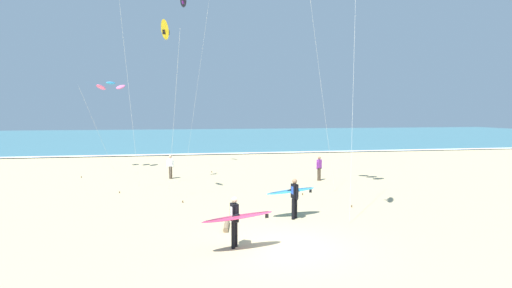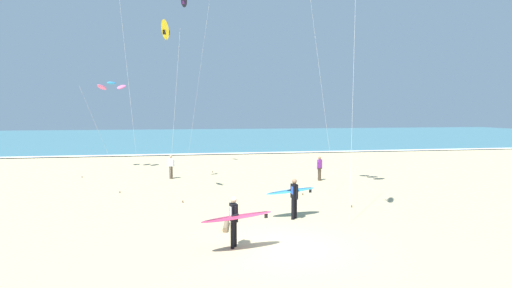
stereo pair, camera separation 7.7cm
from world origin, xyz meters
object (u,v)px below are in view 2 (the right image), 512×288
surfer_lead (235,218)px  surfer_trailing (292,193)px  kite_delta_charcoal_mid (185,2)px  driftwood_log (226,225)px  bystander_purple_top (320,168)px  bystander_white_top (171,167)px  kite_delta_golden_near (166,31)px  kite_arc_cobalt_high (111,86)px

surfer_lead → surfer_trailing: same height
kite_delta_charcoal_mid → driftwood_log: size_ratio=10.61×
bystander_purple_top → bystander_white_top: 9.87m
kite_delta_charcoal_mid → driftwood_log: (1.36, -17.84, -13.02)m
surfer_lead → bystander_purple_top: surfer_lead is taller
kite_delta_golden_near → bystander_white_top: bearing=90.7°
kite_delta_charcoal_mid → bystander_white_top: kite_delta_charcoal_mid is taller
bystander_purple_top → bystander_white_top: same height
kite_arc_cobalt_high → driftwood_log: 19.91m
bystander_purple_top → kite_delta_golden_near: bearing=-161.8°
surfer_lead → kite_delta_charcoal_mid: bearing=94.0°
surfer_trailing → driftwood_log: bearing=-161.3°
driftwood_log → kite_delta_charcoal_mid: bearing=94.3°
surfer_trailing → kite_arc_cobalt_high: bearing=121.0°
surfer_lead → driftwood_log: 2.65m
kite_delta_charcoal_mid → driftwood_log: 22.13m
surfer_trailing → kite_arc_cobalt_high: (-9.95, 16.52, 5.41)m
kite_delta_golden_near → surfer_trailing: bearing=-46.1°
surfer_lead → kite_delta_golden_near: 12.04m
surfer_trailing → kite_arc_cobalt_high: kite_arc_cobalt_high is taller
kite_delta_charcoal_mid → bystander_white_top: bearing=-100.8°
driftwood_log → surfer_lead: bearing=-88.7°
kite_arc_cobalt_high → bystander_purple_top: bearing=-29.2°
kite_delta_golden_near → driftwood_log: (2.40, -6.51, -8.59)m
kite_delta_golden_near → kite_arc_cobalt_high: bearing=112.8°
kite_delta_charcoal_mid → kite_arc_cobalt_high: size_ratio=2.02×
kite_delta_golden_near → kite_arc_cobalt_high: 12.14m
surfer_trailing → kite_delta_golden_near: (-5.32, 5.52, 7.64)m
kite_arc_cobalt_high → surfer_trailing: bearing=-59.0°
kite_arc_cobalt_high → driftwood_log: (7.03, -17.51, -6.37)m
kite_delta_charcoal_mid → bystander_white_top: 13.63m
surfer_trailing → kite_delta_charcoal_mid: 21.16m
driftwood_log → kite_arc_cobalt_high: bearing=111.9°
kite_delta_charcoal_mid → surfer_trailing: bearing=-75.8°
surfer_lead → driftwood_log: bearing=91.3°
kite_delta_charcoal_mid → surfer_lead: bearing=-86.0°
kite_delta_charcoal_mid → driftwood_log: kite_delta_charcoal_mid is taller
kite_delta_charcoal_mid → bystander_purple_top: 17.04m
surfer_lead → kite_delta_golden_near: size_ratio=0.27×
driftwood_log → surfer_trailing: bearing=18.7°
driftwood_log → bystander_purple_top: bearing=53.6°
surfer_lead → kite_delta_golden_near: bearing=105.3°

